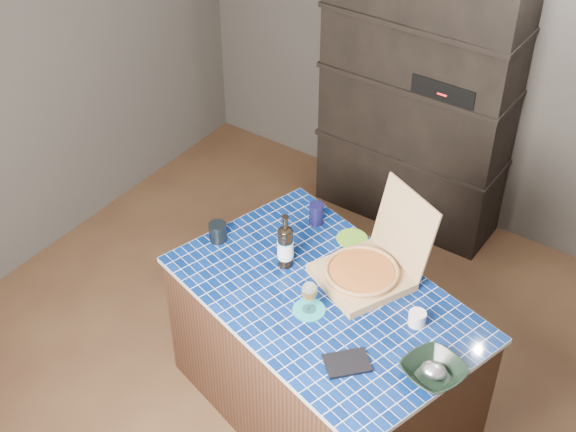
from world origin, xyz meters
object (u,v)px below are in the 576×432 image
Objects in this scene: mead_bottle at (285,246)px; dvd_case at (347,363)px; wine_glass at (309,292)px; kitchen_island at (322,354)px; bowl at (433,371)px; pizza_box at (366,269)px.

mead_bottle is 1.60× the size of dvd_case.
mead_bottle is 1.84× the size of wine_glass.
wine_glass is at bearing -77.71° from kitchen_island.
dvd_case is 0.36m from bowl.
wine_glass is 0.65× the size of bowl.
pizza_box is (0.10, 0.21, 0.46)m from kitchen_island.
bowl is at bearing -2.38° from wine_glass.
pizza_box reaches higher than wine_glass.
wine_glass reaches higher than kitchen_island.
mead_bottle is at bearing -179.77° from kitchen_island.
mead_bottle is 0.70m from dvd_case.
mead_bottle is 0.34m from wine_glass.
pizza_box is 3.58× the size of wine_glass.
pizza_box is 0.35m from wine_glass.
pizza_box reaches higher than kitchen_island.
kitchen_island is 6.57× the size of bowl.
pizza_box is at bearing 81.63° from kitchen_island.
pizza_box is 3.11× the size of dvd_case.
wine_glass is at bearing -36.08° from mead_bottle.
pizza_box is 0.65m from bowl.
wine_glass is (0.27, -0.20, -0.00)m from mead_bottle.
kitchen_island is 0.78m from bowl.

